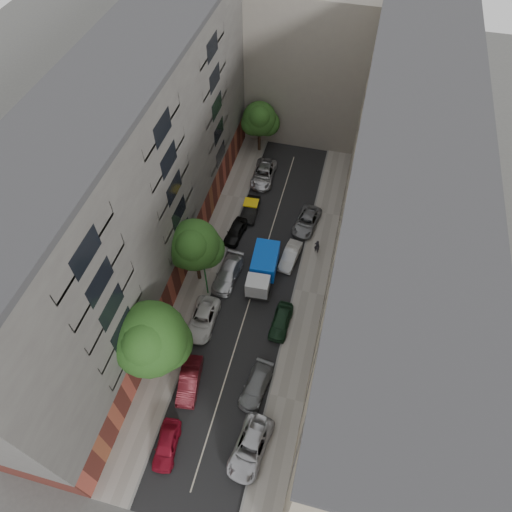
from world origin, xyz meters
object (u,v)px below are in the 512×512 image
(car_right_2, at_px, (281,321))
(tree_mid, at_px, (195,247))
(car_left_5, at_px, (251,209))
(tree_far, at_px, (260,120))
(car_left_0, at_px, (167,445))
(car_right_0, at_px, (250,448))
(car_right_3, at_px, (290,256))
(car_right_4, at_px, (307,222))
(tarp_truck, at_px, (263,269))
(car_left_1, at_px, (189,381))
(lamp_post, at_px, (205,271))
(car_left_3, at_px, (228,274))
(car_left_6, at_px, (264,174))
(tree_near, at_px, (151,341))
(pedestrian, at_px, (317,246))
(car_left_4, at_px, (235,231))
(car_left_2, at_px, (203,319))
(car_right_1, at_px, (256,386))

(car_right_2, distance_m, tree_mid, 10.55)
(car_left_5, distance_m, tree_far, 11.71)
(car_left_0, height_order, car_right_2, car_right_2)
(car_right_0, xyz_separation_m, car_right_3, (-0.80, 19.36, -0.06))
(car_right_3, distance_m, car_right_4, 5.17)
(tarp_truck, height_order, car_left_1, tarp_truck)
(lamp_post, bearing_deg, car_left_5, 83.07)
(car_right_2, bearing_deg, car_left_3, 150.03)
(car_left_5, relative_size, car_left_6, 0.76)
(tarp_truck, bearing_deg, tree_near, -120.41)
(tree_near, distance_m, tree_mid, 10.26)
(car_left_3, xyz_separation_m, car_left_6, (0.00, 15.16, 0.01))
(car_left_0, xyz_separation_m, pedestrian, (8.09, 22.40, 0.32))
(car_left_3, distance_m, pedestrian, 9.75)
(car_left_6, height_order, car_right_4, car_left_6)
(car_right_2, distance_m, pedestrian, 9.61)
(car_left_6, bearing_deg, car_right_3, -65.55)
(car_left_4, height_order, lamp_post, lamp_post)
(car_left_2, relative_size, car_right_3, 1.22)
(car_right_1, relative_size, tree_far, 0.67)
(tree_far, height_order, lamp_post, tree_far)
(pedestrian, bearing_deg, car_left_4, 19.77)
(car_left_5, bearing_deg, tree_near, -100.68)
(car_left_0, xyz_separation_m, tree_near, (-2.70, 5.81, 5.15))
(car_left_5, distance_m, pedestrian, 8.93)
(car_left_2, bearing_deg, tree_far, 90.79)
(car_left_6, bearing_deg, tree_near, -97.64)
(car_left_0, bearing_deg, tree_far, 85.92)
(car_left_4, bearing_deg, car_left_6, 91.65)
(car_left_6, relative_size, lamp_post, 0.95)
(car_right_2, bearing_deg, tree_mid, 163.39)
(car_left_5, height_order, tree_far, tree_far)
(car_right_2, xyz_separation_m, tree_near, (-9.02, -7.15, 5.14))
(car_right_0, distance_m, car_right_2, 11.56)
(car_left_6, relative_size, tree_mid, 0.69)
(car_left_4, distance_m, car_left_5, 3.69)
(tree_far, distance_m, lamp_post, 22.43)
(car_right_0, height_order, lamp_post, lamp_post)
(tarp_truck, xyz_separation_m, car_right_4, (3.00, 8.01, -0.83))
(car_left_0, distance_m, car_right_4, 26.65)
(car_right_2, relative_size, tree_far, 0.61)
(car_right_3, bearing_deg, car_right_4, 88.14)
(car_left_1, relative_size, car_right_2, 1.10)
(car_left_4, distance_m, tree_far, 15.05)
(car_right_4, bearing_deg, tarp_truck, -102.24)
(car_left_4, distance_m, pedestrian, 8.90)
(tarp_truck, bearing_deg, car_right_2, -62.72)
(car_right_2, height_order, car_right_3, car_right_2)
(car_right_4, bearing_deg, lamp_post, -116.50)
(car_right_0, bearing_deg, car_right_3, 99.12)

